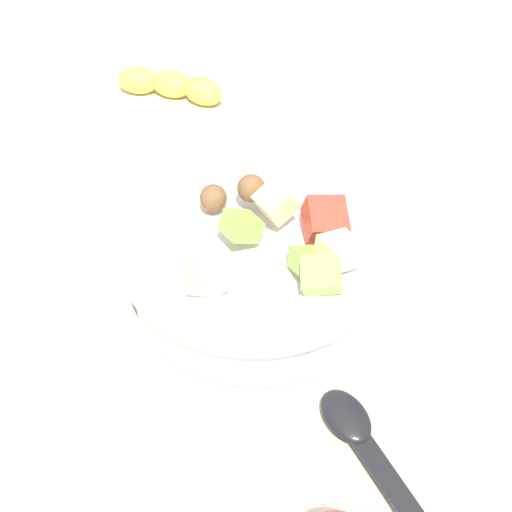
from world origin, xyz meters
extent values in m
plane|color=silver|center=(0.00, 0.00, 0.00)|extent=(2.40, 2.40, 0.00)
cube|color=#BCB299|center=(0.00, 0.00, 0.00)|extent=(0.45, 0.35, 0.01)
cylinder|color=white|center=(0.00, -0.01, 0.04)|extent=(0.24, 0.24, 0.06)
torus|color=white|center=(0.00, -0.01, 0.06)|extent=(0.26, 0.26, 0.02)
sphere|color=brown|center=(-0.04, -0.05, 0.08)|extent=(0.04, 0.04, 0.03)
cube|color=#8CB74C|center=(0.03, 0.04, 0.08)|extent=(0.04, 0.04, 0.03)
cube|color=beige|center=(0.02, 0.07, 0.08)|extent=(0.05, 0.05, 0.03)
cube|color=#BC3828|center=(-0.02, 0.06, 0.08)|extent=(0.05, 0.05, 0.04)
cube|color=beige|center=(-0.03, 0.01, 0.09)|extent=(0.05, 0.05, 0.04)
sphere|color=brown|center=(-0.05, -0.01, 0.09)|extent=(0.05, 0.04, 0.04)
cube|color=#8CB74C|center=(0.00, -0.02, 0.09)|extent=(0.04, 0.05, 0.03)
cube|color=#9EC656|center=(0.05, 0.05, 0.08)|extent=(0.04, 0.04, 0.04)
cube|color=beige|center=(0.06, -0.04, 0.08)|extent=(0.04, 0.04, 0.04)
ellipsoid|color=black|center=(0.15, 0.08, 0.01)|extent=(0.07, 0.06, 0.01)
ellipsoid|color=yellow|center=(-0.34, -0.09, 0.02)|extent=(0.06, 0.07, 0.04)
ellipsoid|color=yellow|center=(-0.35, -0.14, 0.02)|extent=(0.05, 0.06, 0.04)
ellipsoid|color=yellow|center=(-0.36, -0.18, 0.02)|extent=(0.04, 0.06, 0.04)
camera|label=1|loc=(0.48, 0.02, 0.53)|focal=50.35mm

